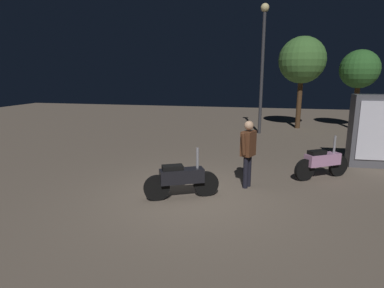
{
  "coord_description": "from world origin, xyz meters",
  "views": [
    {
      "loc": [
        1.41,
        -6.4,
        2.65
      ],
      "look_at": [
        -0.25,
        0.9,
        1.0
      ],
      "focal_mm": 29.5,
      "sensor_mm": 36.0,
      "label": 1
    }
  ],
  "objects_px": {
    "person_rider_beside": "(248,148)",
    "streetlamp_near": "(263,54)",
    "motorcycle_black_foreground": "(182,179)",
    "kiosk_billboard": "(380,131)",
    "motorcycle_pink_parked_left": "(322,162)"
  },
  "relations": [
    {
      "from": "motorcycle_black_foreground",
      "to": "kiosk_billboard",
      "type": "bearing_deg",
      "value": 9.68
    },
    {
      "from": "motorcycle_pink_parked_left",
      "to": "person_rider_beside",
      "type": "relative_size",
      "value": 0.9
    },
    {
      "from": "motorcycle_pink_parked_left",
      "to": "streetlamp_near",
      "type": "bearing_deg",
      "value": 72.1
    },
    {
      "from": "person_rider_beside",
      "to": "streetlamp_near",
      "type": "xyz_separation_m",
      "value": [
        0.17,
        7.33,
        2.56
      ]
    },
    {
      "from": "motorcycle_black_foreground",
      "to": "kiosk_billboard",
      "type": "xyz_separation_m",
      "value": [
        4.96,
        3.63,
        0.61
      ]
    },
    {
      "from": "streetlamp_near",
      "to": "motorcycle_black_foreground",
      "type": "bearing_deg",
      "value": -100.29
    },
    {
      "from": "motorcycle_pink_parked_left",
      "to": "person_rider_beside",
      "type": "height_order",
      "value": "person_rider_beside"
    },
    {
      "from": "person_rider_beside",
      "to": "streetlamp_near",
      "type": "bearing_deg",
      "value": -67.1
    },
    {
      "from": "motorcycle_black_foreground",
      "to": "person_rider_beside",
      "type": "distance_m",
      "value": 1.77
    },
    {
      "from": "person_rider_beside",
      "to": "motorcycle_pink_parked_left",
      "type": "bearing_deg",
      "value": -125.15
    },
    {
      "from": "streetlamp_near",
      "to": "kiosk_billboard",
      "type": "height_order",
      "value": "streetlamp_near"
    },
    {
      "from": "motorcycle_black_foreground",
      "to": "streetlamp_near",
      "type": "distance_m",
      "value": 9.03
    },
    {
      "from": "motorcycle_black_foreground",
      "to": "kiosk_billboard",
      "type": "distance_m",
      "value": 6.18
    },
    {
      "from": "streetlamp_near",
      "to": "kiosk_billboard",
      "type": "distance_m",
      "value": 6.35
    },
    {
      "from": "motorcycle_pink_parked_left",
      "to": "kiosk_billboard",
      "type": "height_order",
      "value": "kiosk_billboard"
    }
  ]
}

